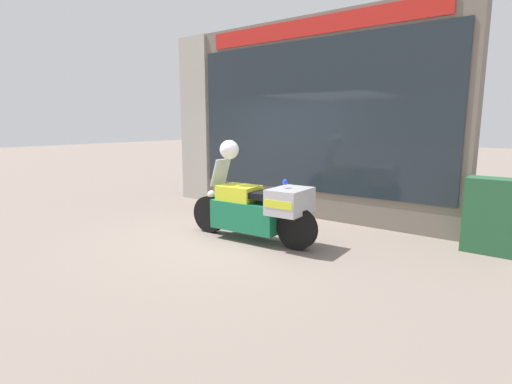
{
  "coord_description": "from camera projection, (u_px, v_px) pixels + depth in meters",
  "views": [
    {
      "loc": [
        4.39,
        -5.08,
        1.89
      ],
      "look_at": [
        0.19,
        0.34,
        0.7
      ],
      "focal_mm": 28.0,
      "sensor_mm": 36.0,
      "label": 1
    }
  ],
  "objects": [
    {
      "name": "shop_building",
      "position": [
        282.0,
        120.0,
        8.39
      ],
      "size": [
        6.55,
        0.55,
        3.9
      ],
      "color": "#6B6056",
      "rests_on": "ground"
    },
    {
      "name": "ground_plane",
      "position": [
        235.0,
        233.0,
        6.93
      ],
      "size": [
        60.0,
        60.0,
        0.0
      ],
      "primitive_type": "plane",
      "color": "gray"
    },
    {
      "name": "white_helmet",
      "position": [
        229.0,
        150.0,
        6.51
      ],
      "size": [
        0.31,
        0.31,
        0.31
      ],
      "primitive_type": "sphere",
      "color": "white",
      "rests_on": "paramedic_motorcycle"
    },
    {
      "name": "utility_cabinet",
      "position": [
        496.0,
        216.0,
        5.78
      ],
      "size": [
        0.83,
        0.43,
        1.1
      ],
      "primitive_type": "cube",
      "color": "#235633",
      "rests_on": "ground"
    },
    {
      "name": "window_display",
      "position": [
        313.0,
        193.0,
        8.21
      ],
      "size": [
        5.24,
        0.3,
        1.94
      ],
      "color": "slate",
      "rests_on": "ground"
    },
    {
      "name": "paramedic_motorcycle",
      "position": [
        257.0,
        209.0,
        6.36
      ],
      "size": [
        2.36,
        0.73,
        1.3
      ],
      "rotation": [
        0.0,
        0.0,
        3.2
      ],
      "color": "black",
      "rests_on": "ground"
    }
  ]
}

